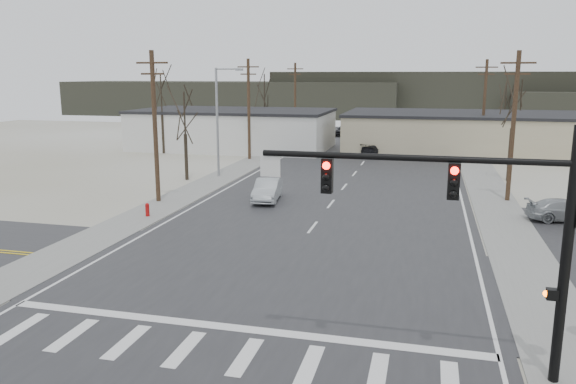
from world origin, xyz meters
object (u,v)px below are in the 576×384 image
traffic_signal_mast (493,217)px  sedan_crossing (267,190)px  car_far_a (377,148)px  car_far_b (345,130)px  car_parked_silver (566,210)px  fire_hydrant (147,210)px

traffic_signal_mast → sedan_crossing: size_ratio=2.02×
traffic_signal_mast → sedan_crossing: (-12.28, 20.20, -3.90)m
car_far_a → car_far_b: (-6.18, 18.07, 0.10)m
sedan_crossing → car_far_a: size_ratio=0.98×
sedan_crossing → car_parked_silver: sedan_crossing is taller
car_far_b → sedan_crossing: bearing=-76.2°
car_far_a → car_parked_silver: bearing=140.7°
car_parked_silver → car_far_a: bearing=18.1°
traffic_signal_mast → car_far_b: 64.29m
traffic_signal_mast → car_parked_silver: (6.18, 19.20, -4.01)m
sedan_crossing → car_far_b: (-1.05, 42.57, 0.03)m
traffic_signal_mast → fire_hydrant: (-18.09, 14.20, -4.22)m
car_far_a → car_parked_silver: (13.32, -25.50, -0.04)m
fire_hydrant → car_far_a: car_far_a is taller
fire_hydrant → sedan_crossing: sedan_crossing is taller
fire_hydrant → sedan_crossing: 8.36m
sedan_crossing → traffic_signal_mast: bearing=-66.1°
fire_hydrant → car_far_a: 32.41m
car_parked_silver → sedan_crossing: bearing=77.4°
car_far_a → car_parked_silver: size_ratio=1.04×
traffic_signal_mast → car_parked_silver: bearing=72.2°
sedan_crossing → car_far_b: 42.59m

